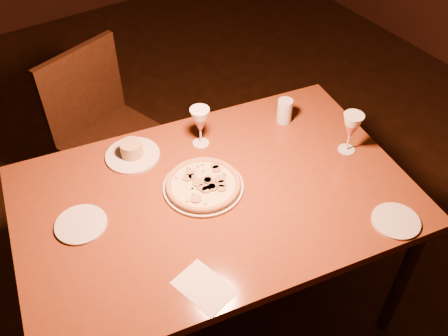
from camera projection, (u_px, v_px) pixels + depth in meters
dining_table at (215, 206)px, 1.98m from camera, size 1.65×1.21×0.81m
chair_far at (107, 131)px, 2.60m from camera, size 0.60×0.60×0.98m
pizza_plate at (203, 185)px, 1.94m from camera, size 0.32×0.32×0.03m
ramekin_saucer at (132, 152)px, 2.07m from camera, size 0.23×0.23×0.07m
wine_glass_far at (200, 127)px, 2.08m from camera, size 0.08×0.08×0.18m
wine_glass_right at (350, 133)px, 2.05m from camera, size 0.08×0.08×0.19m
water_tumbler at (285, 111)px, 2.22m from camera, size 0.07×0.07×0.11m
side_plate_left at (81, 224)px, 1.82m from camera, size 0.19×0.19×0.01m
side_plate_near at (396, 221)px, 1.83m from camera, size 0.18×0.18×0.01m
menu_card at (204, 287)px, 1.63m from camera, size 0.17×0.22×0.00m
pendant_light at (211, 8)px, 1.40m from camera, size 0.12×0.12×0.12m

